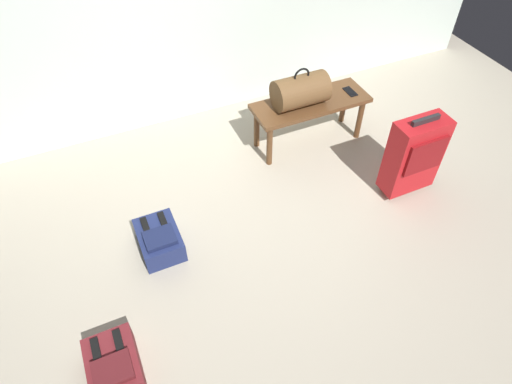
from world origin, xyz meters
The scene contains 7 objects.
ground_plane centered at (0.00, 0.00, 0.00)m, with size 6.60×6.60×0.00m, color #B2A893.
bench centered at (0.71, 0.75, 0.36)m, with size 1.00×0.36×0.43m.
duffel_bag_brown centered at (0.60, 0.75, 0.56)m, with size 0.44×0.26×0.34m.
cell_phone centered at (1.08, 0.73, 0.43)m, with size 0.07×0.14×0.01m.
suitcase_upright_red centered at (1.13, -0.10, 0.36)m, with size 0.41×0.22×0.71m.
backpack_maroon centered at (-1.29, -0.65, 0.09)m, with size 0.28×0.38×0.21m.
backpack_navy centered at (-0.82, 0.12, 0.09)m, with size 0.28×0.38×0.21m.
Camera 1 is at (-0.97, -1.89, 2.59)m, focal length 31.11 mm.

